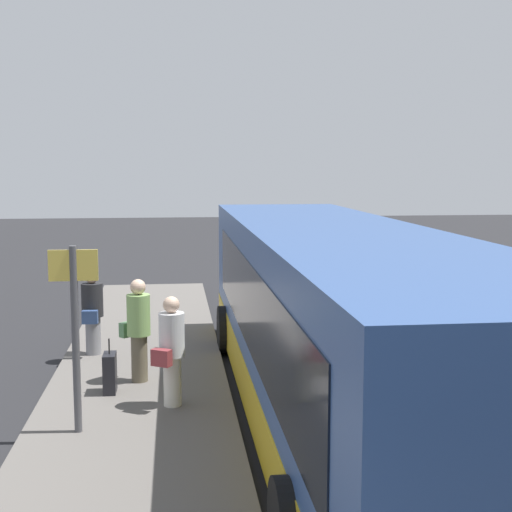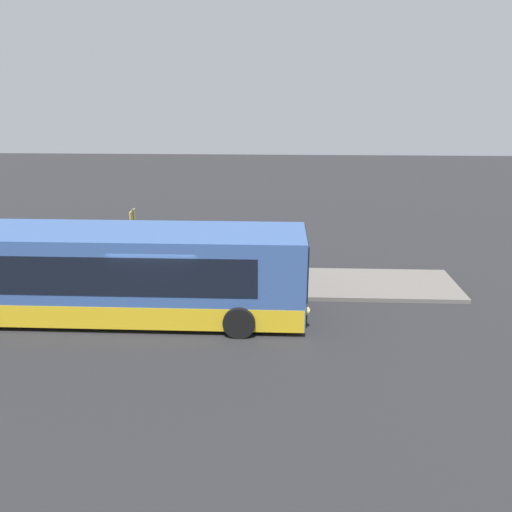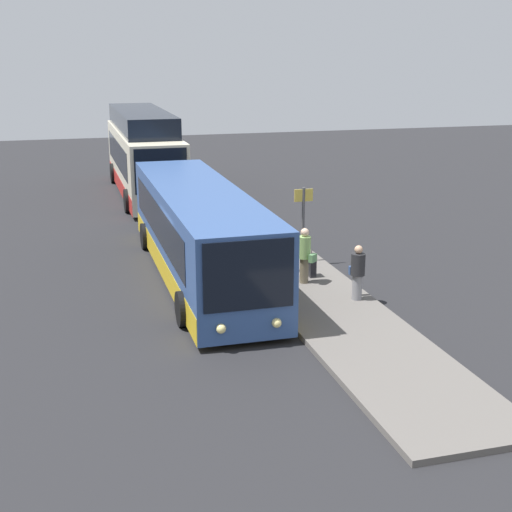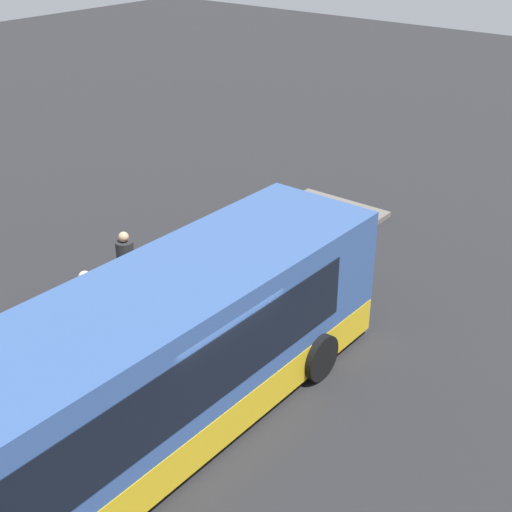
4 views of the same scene
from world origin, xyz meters
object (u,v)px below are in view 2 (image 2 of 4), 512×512
Objects in this scene: bus_lead at (109,275)px; suitcase at (177,268)px; passenger_with_bags at (151,262)px; sign_post at (134,234)px; passenger_waiting at (240,251)px; passenger_boarding at (189,256)px.

suitcase is (1.44, 3.24, -0.94)m from bus_lead.
passenger_with_bags is 1.33m from suitcase.
passenger_with_bags is at bearing 72.77° from bus_lead.
bus_lead reaches higher than suitcase.
sign_post reaches higher than passenger_with_bags.
suitcase is at bearing 105.12° from passenger_waiting.
passenger_boarding is at bearing 120.27° from passenger_waiting.
suitcase is 2.05m from sign_post.
passenger_with_bags is (-1.28, -0.54, -0.04)m from passenger_boarding.
passenger_waiting is 1.84× the size of suitcase.
passenger_boarding is 0.68× the size of sign_post.
bus_lead is 7.16× the size of passenger_boarding.
passenger_waiting is at bearing 3.29° from sign_post.
passenger_waiting is at bearing 44.69° from bus_lead.
passenger_with_bags is at bearing -127.52° from suitcase.
suitcase is at bearing -6.43° from passenger_with_bags.
passenger_with_bags is 0.66× the size of sign_post.
passenger_waiting is at bearing -33.50° from passenger_with_bags.
passenger_with_bags is 1.66m from sign_post.
passenger_with_bags is 1.90× the size of suitcase.
sign_post is at bearing 170.37° from suitcase.
passenger_waiting reaches higher than suitcase.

